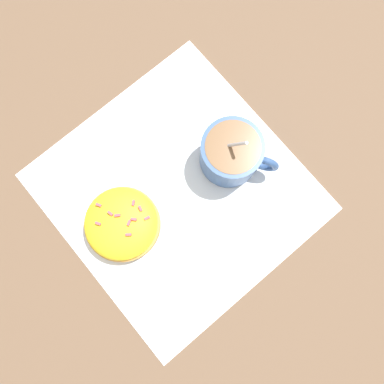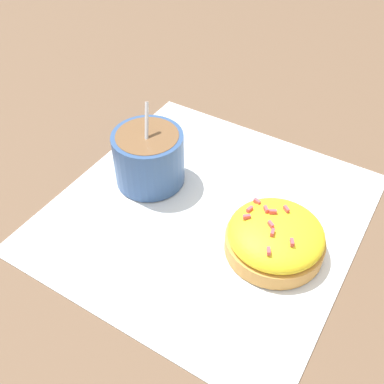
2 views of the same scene
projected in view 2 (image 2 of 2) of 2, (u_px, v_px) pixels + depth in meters
The scene contains 4 objects.
ground_plane at pixel (206, 212), 0.48m from camera, with size 3.00×3.00×0.00m, color brown.
paper_napkin at pixel (206, 211), 0.48m from camera, with size 0.32×0.33×0.00m.
coffee_cup at pixel (149, 155), 0.49m from camera, with size 0.08×0.09×0.10m.
frosted_pastry at pixel (275, 237), 0.43m from camera, with size 0.10×0.10×0.04m.
Camera 2 is at (0.17, -0.29, 0.35)m, focal length 42.00 mm.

